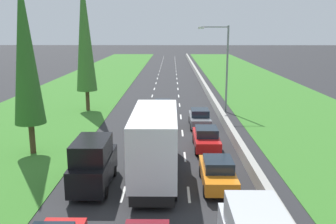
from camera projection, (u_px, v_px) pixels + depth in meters
ground_plane at (167, 81)px, 63.72m from camera, size 300.00×300.00×0.00m
grass_verge_left at (93, 81)px, 63.84m from camera, size 14.00×140.00×0.04m
grass_verge_right at (251, 81)px, 63.57m from camera, size 14.00×140.00×0.04m
median_barrier at (200, 78)px, 63.57m from camera, size 0.44×120.00×0.85m
lane_markings at (167, 81)px, 63.72m from camera, size 3.64×116.00×0.01m
black_van_left_lane at (93, 163)px, 20.41m from camera, size 1.96×4.90×2.82m
white_box_truck_centre_lane at (155, 142)px, 21.64m from camera, size 2.46×9.40×4.18m
orange_sedan_right_lane at (218, 172)px, 20.68m from camera, size 1.82×4.50×1.64m
red_sedan_right_lane at (206, 138)px, 27.20m from camera, size 1.82×4.50×1.64m
orange_sedan_centre_lane at (162, 123)px, 31.69m from camera, size 1.82×4.50×1.64m
grey_sedan_right_lane at (200, 118)px, 33.42m from camera, size 1.82×4.50×1.64m
silver_hatchback_centre_lane at (163, 108)px, 37.53m from camera, size 1.74×3.90×1.72m
poplar_tree_second at (25, 50)px, 24.80m from camera, size 2.11×2.11×12.43m
poplar_tree_third at (84, 32)px, 38.54m from camera, size 2.16×2.16×14.60m
street_light_mast at (224, 63)px, 38.56m from camera, size 3.20×0.28×9.00m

